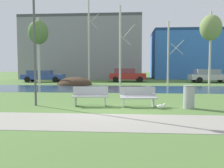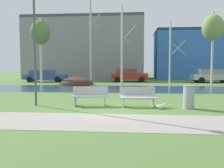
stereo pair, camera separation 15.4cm
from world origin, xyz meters
name	(u,v)px [view 2 (the right image)]	position (x,y,z in m)	size (l,w,h in m)	color
ground_plane	(123,88)	(0.00, 10.00, 0.00)	(120.00, 120.00, 0.00)	#517538
paved_path_strip	(106,122)	(0.00, -2.35, 0.01)	(60.00, 2.54, 0.01)	gray
river_band	(123,89)	(0.00, 9.39, 0.00)	(80.00, 6.28, 0.01)	#284256
soil_mound	(76,85)	(-4.81, 13.63, 0.00)	(3.37, 3.47, 1.50)	#423021
bench_left	(90,96)	(-1.08, 0.75, 0.47)	(1.66, 0.75, 0.87)	#9EA0A3
bench_right	(138,96)	(1.06, 0.75, 0.47)	(1.66, 0.75, 0.87)	#9EA0A3
trash_bin	(189,97)	(3.18, 0.43, 0.51)	(0.49, 0.49, 0.98)	#999B9E
seagull	(161,106)	(2.00, 0.15, 0.13)	(0.41, 0.15, 0.25)	white
streetlamp	(34,18)	(-3.59, 0.69, 3.92)	(0.32, 0.32, 5.97)	#4C4C51
birch_far_left	(40,33)	(-8.69, 14.45, 5.18)	(2.02, 2.02, 6.74)	beige
birch_left	(91,38)	(-3.46, 14.35, 4.62)	(1.11, 2.03, 9.10)	#BCB7A8
birch_center_left	(122,45)	(-0.29, 13.71, 3.87)	(1.50, 2.41, 7.64)	beige
birch_center	(171,53)	(4.34, 13.84, 3.09)	(1.52, 2.80, 6.11)	beige
birch_center_right	(213,28)	(8.34, 14.35, 5.45)	(2.04, 2.04, 7.05)	beige
parked_van_nearest_blue	(45,76)	(-9.51, 17.60, 0.73)	(4.92, 2.29, 1.35)	#2D4793
parked_sedan_second_red	(128,75)	(0.20, 18.62, 0.82)	(4.35, 2.35, 1.56)	maroon
parked_hatch_third_silver	(212,76)	(9.45, 18.03, 0.78)	(4.68, 2.27, 1.50)	#B2B5BC
building_grey_warehouse	(86,49)	(-6.37, 26.89, 4.46)	(17.05, 8.30, 8.91)	gray
building_blue_store	(207,55)	(11.96, 28.60, 3.58)	(15.83, 8.35, 7.16)	#3870C6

